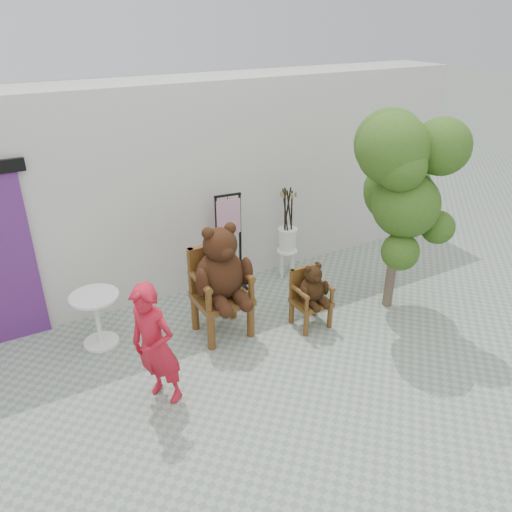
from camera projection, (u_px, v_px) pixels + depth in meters
The scene contains 9 objects.
ground_plane at pixel (309, 381), 5.73m from camera, with size 60.00×60.00×0.00m, color gray.
back_wall at pixel (195, 183), 7.49m from camera, with size 9.00×1.00×3.00m, color beige.
chair_big at pixel (221, 275), 6.24m from camera, with size 0.76×0.80×1.53m.
chair_small at pixel (311, 290), 6.53m from camera, with size 0.46×0.49×0.92m.
person at pixel (155, 346), 5.10m from camera, with size 0.54×0.36×1.49m, color red.
cafe_table at pixel (97, 314), 6.19m from camera, with size 0.60×0.60×0.70m.
display_stand at pixel (229, 254), 7.38m from camera, with size 0.48×0.40×1.51m.
stool_bucket at pixel (287, 239), 7.73m from camera, with size 0.32×0.32×1.45m.
tree at pixel (402, 173), 6.13m from camera, with size 1.45×1.43×2.80m.
Camera 1 is at (-2.74, -3.62, 3.83)m, focal length 35.00 mm.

